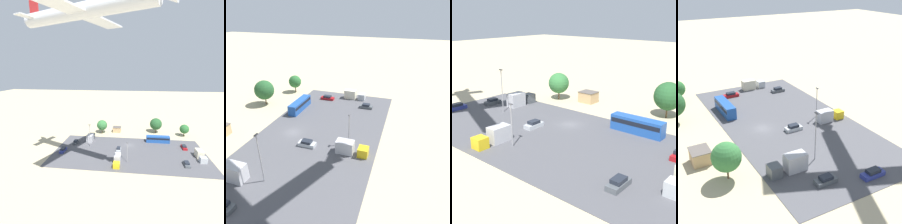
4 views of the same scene
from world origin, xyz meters
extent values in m
plane|color=tan|center=(0.00, 0.00, 0.00)|extent=(400.00, 400.00, 0.00)
cube|color=#4C4C51|center=(0.00, 6.86, 0.04)|extent=(61.82, 30.09, 0.08)
cube|color=tan|center=(7.24, -16.50, 1.36)|extent=(4.12, 3.54, 2.72)
cube|color=#59514C|center=(7.24, -16.50, 2.78)|extent=(4.36, 3.78, 0.12)
cube|color=#1E4C9E|center=(-13.05, -4.68, 1.63)|extent=(10.60, 2.47, 3.10)
cube|color=black|center=(-13.05, -4.68, 2.19)|extent=(10.18, 2.51, 0.87)
cube|color=navy|center=(27.31, 9.49, 0.52)|extent=(1.78, 4.61, 0.88)
cube|color=#1E232D|center=(27.31, 9.49, 1.29)|extent=(1.49, 2.58, 0.65)
cube|color=maroon|center=(-23.52, 0.54, 0.49)|extent=(1.79, 4.57, 0.83)
cube|color=#1E232D|center=(-23.52, 0.54, 1.21)|extent=(1.50, 2.56, 0.61)
cube|color=#4C5156|center=(-20.62, 14.81, 0.49)|extent=(1.80, 4.05, 0.83)
cube|color=#1E232D|center=(-20.62, 14.81, 1.21)|extent=(1.51, 2.27, 0.61)
cube|color=#4C5156|center=(24.72, 0.93, 0.50)|extent=(1.83, 4.07, 0.84)
cube|color=#1E232D|center=(24.72, 0.93, 1.23)|extent=(1.54, 2.28, 0.62)
cube|color=#ADB2B7|center=(4.39, 6.07, 0.50)|extent=(1.84, 4.08, 0.84)
cube|color=#1E232D|center=(4.39, 6.07, 1.23)|extent=(1.54, 2.29, 0.61)
cube|color=gold|center=(4.04, 19.26, 1.10)|extent=(2.31, 2.16, 2.05)
cube|color=#B2B2B7|center=(4.04, 15.17, 1.54)|extent=(2.31, 3.85, 2.93)
cube|color=#ADB2B7|center=(-27.21, 11.92, 1.12)|extent=(2.49, 2.21, 2.08)
cube|color=beige|center=(-27.21, 7.75, 1.57)|extent=(2.49, 3.93, 2.98)
cube|color=#4C5156|center=(18.58, -6.05, 1.25)|extent=(2.52, 2.31, 2.34)
cube|color=#B2B2B7|center=(18.58, -1.69, 1.75)|extent=(2.52, 4.11, 3.35)
cylinder|color=brown|center=(14.90, -13.57, 1.23)|extent=(0.36, 0.36, 2.46)
sphere|color=#337038|center=(14.90, -13.57, 4.50)|extent=(5.43, 5.43, 5.43)
cylinder|color=brown|center=(-27.18, -13.86, 1.13)|extent=(0.36, 0.36, 2.26)
sphere|color=#28602D|center=(-27.18, -13.86, 3.98)|extent=(4.59, 4.59, 4.59)
cylinder|color=brown|center=(-13.49, -17.51, 1.29)|extent=(0.36, 0.36, 2.59)
sphere|color=#235128|center=(-13.49, -17.51, 4.94)|extent=(6.28, 6.28, 6.28)
cylinder|color=gray|center=(0.51, 15.05, 3.83)|extent=(0.20, 0.20, 7.50)
cube|color=#4C4C51|center=(0.51, 15.05, 7.76)|extent=(0.90, 0.28, 0.20)
cylinder|color=gray|center=(17.28, 3.53, 4.99)|extent=(0.20, 0.20, 9.81)
cube|color=#4C4C51|center=(17.28, 3.53, 10.07)|extent=(0.90, 0.28, 0.20)
cylinder|color=silver|center=(11.31, 30.26, 46.38)|extent=(34.84, 17.03, 3.57)
cube|color=silver|center=(11.31, 30.26, 45.85)|extent=(17.04, 32.06, 0.36)
cube|color=silver|center=(25.37, 24.50, 46.56)|extent=(6.74, 11.68, 0.24)
cube|color=#B22323|center=(26.04, 24.23, 50.70)|extent=(3.12, 1.49, 5.79)
camera|label=1|loc=(-1.05, 73.31, 33.57)|focal=28.00mm
camera|label=2|loc=(42.34, 26.30, 29.28)|focal=35.00mm
camera|label=3|loc=(-38.83, 47.41, 22.37)|focal=50.00mm
camera|label=4|loc=(60.97, -26.64, 33.89)|focal=50.00mm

